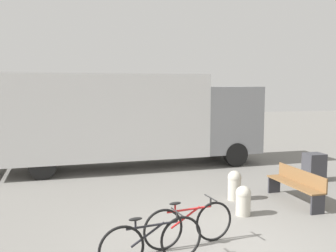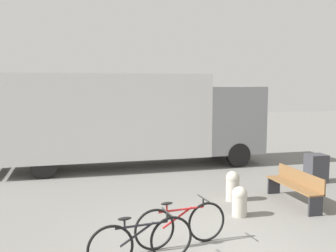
{
  "view_description": "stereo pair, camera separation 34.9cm",
  "coord_description": "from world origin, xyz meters",
  "views": [
    {
      "loc": [
        -2.36,
        -5.89,
        2.84
      ],
      "look_at": [
        0.16,
        4.48,
        1.66
      ],
      "focal_mm": 40.0,
      "sensor_mm": 36.0,
      "label": 1
    },
    {
      "loc": [
        -2.02,
        -5.97,
        2.84
      ],
      "look_at": [
        0.16,
        4.48,
        1.66
      ],
      "focal_mm": 40.0,
      "sensor_mm": 36.0,
      "label": 2
    }
  ],
  "objects": [
    {
      "name": "bicycle_near",
      "position": [
        -1.28,
        -0.37,
        0.39
      ],
      "size": [
        1.72,
        0.46,
        0.83
      ],
      "rotation": [
        0.0,
        0.0,
        0.17
      ],
      "color": "black",
      "rests_on": "ground"
    },
    {
      "name": "bicycle_middle",
      "position": [
        -0.49,
        0.21,
        0.39
      ],
      "size": [
        1.72,
        0.45,
        0.83
      ],
      "rotation": [
        0.0,
        0.0,
        0.16
      ],
      "color": "black",
      "rests_on": "ground"
    },
    {
      "name": "park_bench",
      "position": [
        2.75,
        1.95,
        0.46
      ],
      "size": [
        0.48,
        1.86,
        0.79
      ],
      "rotation": [
        0.0,
        0.0,
        1.62
      ],
      "color": "brown",
      "rests_on": "ground"
    },
    {
      "name": "delivery_truck",
      "position": [
        -0.69,
        6.89,
        1.74
      ],
      "size": [
        9.22,
        2.65,
        3.19
      ],
      "rotation": [
        0.0,
        0.0,
        0.05
      ],
      "color": "white",
      "rests_on": "ground"
    },
    {
      "name": "bollard_far_bench",
      "position": [
        1.37,
        2.49,
        0.39
      ],
      "size": [
        0.34,
        0.34,
        0.73
      ],
      "color": "#B2AD9E",
      "rests_on": "ground"
    },
    {
      "name": "ground_plane",
      "position": [
        0.0,
        0.0,
        0.0
      ],
      "size": [
        60.0,
        60.0,
        0.0
      ],
      "primitive_type": "plane",
      "color": "slate"
    },
    {
      "name": "bollard_near_bench",
      "position": [
        1.11,
        1.42,
        0.35
      ],
      "size": [
        0.34,
        0.34,
        0.65
      ],
      "color": "#B2AD9E",
      "rests_on": "ground"
    },
    {
      "name": "utility_box",
      "position": [
        4.42,
        3.66,
        0.41
      ],
      "size": [
        0.54,
        0.49,
        0.82
      ],
      "color": "#38383D",
      "rests_on": "ground"
    }
  ]
}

